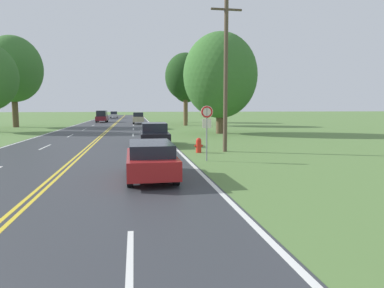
{
  "coord_description": "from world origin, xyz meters",
  "views": [
    {
      "loc": [
        2.95,
        1.93,
        2.61
      ],
      "look_at": [
        5.27,
        15.6,
        1.12
      ],
      "focal_mm": 32.0,
      "sensor_mm": 36.0,
      "label": 1
    }
  ],
  "objects_px": {
    "fire_hydrant": "(199,145)",
    "traffic_sign": "(207,119)",
    "tree_far_back": "(186,86)",
    "car_silver_suv_horizon": "(114,114)",
    "car_dark_grey_suv_distant": "(104,115)",
    "tree_behind_sign": "(13,69)",
    "tree_left_verge": "(185,77)",
    "car_black_sedan_mid_near": "(154,134)",
    "car_maroon_van_receding": "(102,116)",
    "car_champagne_suv_mid_far": "(139,118)",
    "tree_mid_treeline": "(220,76)",
    "car_red_hatchback_approaching": "(151,159)"
  },
  "relations": [
    {
      "from": "fire_hydrant",
      "to": "traffic_sign",
      "type": "height_order",
      "value": "traffic_sign"
    },
    {
      "from": "tree_far_back",
      "to": "car_silver_suv_horizon",
      "type": "xyz_separation_m",
      "value": [
        -13.73,
        26.86,
        -5.29
      ]
    },
    {
      "from": "car_dark_grey_suv_distant",
      "to": "tree_behind_sign",
      "type": "bearing_deg",
      "value": 162.12
    },
    {
      "from": "tree_left_verge",
      "to": "car_dark_grey_suv_distant",
      "type": "bearing_deg",
      "value": 114.8
    },
    {
      "from": "tree_left_verge",
      "to": "tree_far_back",
      "type": "bearing_deg",
      "value": 80.65
    },
    {
      "from": "tree_far_back",
      "to": "car_silver_suv_horizon",
      "type": "distance_m",
      "value": 30.63
    },
    {
      "from": "fire_hydrant",
      "to": "tree_left_verge",
      "type": "height_order",
      "value": "tree_left_verge"
    },
    {
      "from": "car_black_sedan_mid_near",
      "to": "car_maroon_van_receding",
      "type": "bearing_deg",
      "value": -169.24
    },
    {
      "from": "car_champagne_suv_mid_far",
      "to": "car_silver_suv_horizon",
      "type": "relative_size",
      "value": 1.07
    },
    {
      "from": "tree_behind_sign",
      "to": "car_champagne_suv_mid_far",
      "type": "bearing_deg",
      "value": 21.74
    },
    {
      "from": "tree_far_back",
      "to": "tree_mid_treeline",
      "type": "bearing_deg",
      "value": -91.13
    },
    {
      "from": "tree_mid_treeline",
      "to": "car_red_hatchback_approaching",
      "type": "height_order",
      "value": "tree_mid_treeline"
    },
    {
      "from": "fire_hydrant",
      "to": "car_red_hatchback_approaching",
      "type": "distance_m",
      "value": 7.46
    },
    {
      "from": "tree_left_verge",
      "to": "tree_far_back",
      "type": "distance_m",
      "value": 10.11
    },
    {
      "from": "car_red_hatchback_approaching",
      "to": "car_silver_suv_horizon",
      "type": "distance_m",
      "value": 73.1
    },
    {
      "from": "fire_hydrant",
      "to": "car_maroon_van_receding",
      "type": "relative_size",
      "value": 0.2
    },
    {
      "from": "traffic_sign",
      "to": "tree_left_verge",
      "type": "relative_size",
      "value": 0.26
    },
    {
      "from": "tree_mid_treeline",
      "to": "car_silver_suv_horizon",
      "type": "height_order",
      "value": "tree_mid_treeline"
    },
    {
      "from": "car_dark_grey_suv_distant",
      "to": "car_silver_suv_horizon",
      "type": "height_order",
      "value": "car_dark_grey_suv_distant"
    },
    {
      "from": "car_red_hatchback_approaching",
      "to": "car_champagne_suv_mid_far",
      "type": "bearing_deg",
      "value": 179.23
    },
    {
      "from": "tree_mid_treeline",
      "to": "car_black_sedan_mid_near",
      "type": "distance_m",
      "value": 12.95
    },
    {
      "from": "tree_left_verge",
      "to": "tree_far_back",
      "type": "height_order",
      "value": "tree_left_verge"
    },
    {
      "from": "car_silver_suv_horizon",
      "to": "traffic_sign",
      "type": "bearing_deg",
      "value": -175.58
    },
    {
      "from": "tree_left_verge",
      "to": "tree_behind_sign",
      "type": "distance_m",
      "value": 22.65
    },
    {
      "from": "traffic_sign",
      "to": "tree_far_back",
      "type": "bearing_deg",
      "value": 82.65
    },
    {
      "from": "traffic_sign",
      "to": "car_dark_grey_suv_distant",
      "type": "xyz_separation_m",
      "value": [
        -10.15,
        62.64,
        -1.08
      ]
    },
    {
      "from": "traffic_sign",
      "to": "car_maroon_van_receding",
      "type": "relative_size",
      "value": 0.64
    },
    {
      "from": "fire_hydrant",
      "to": "car_dark_grey_suv_distant",
      "type": "height_order",
      "value": "car_dark_grey_suv_distant"
    },
    {
      "from": "tree_behind_sign",
      "to": "car_silver_suv_horizon",
      "type": "height_order",
      "value": "tree_behind_sign"
    },
    {
      "from": "tree_left_verge",
      "to": "car_maroon_van_receding",
      "type": "relative_size",
      "value": 2.44
    },
    {
      "from": "tree_far_back",
      "to": "car_black_sedan_mid_near",
      "type": "height_order",
      "value": "tree_far_back"
    },
    {
      "from": "tree_left_verge",
      "to": "car_black_sedan_mid_near",
      "type": "distance_m",
      "value": 26.48
    },
    {
      "from": "car_dark_grey_suv_distant",
      "to": "tree_left_verge",
      "type": "bearing_deg",
      "value": -157.23
    },
    {
      "from": "car_champagne_suv_mid_far",
      "to": "tree_left_verge",
      "type": "bearing_deg",
      "value": 48.92
    },
    {
      "from": "car_black_sedan_mid_near",
      "to": "car_champagne_suv_mid_far",
      "type": "relative_size",
      "value": 0.91
    },
    {
      "from": "tree_far_back",
      "to": "car_red_hatchback_approaching",
      "type": "xyz_separation_m",
      "value": [
        -8.34,
        -46.04,
        -5.43
      ]
    },
    {
      "from": "fire_hydrant",
      "to": "tree_mid_treeline",
      "type": "xyz_separation_m",
      "value": [
        4.78,
        13.9,
        5.27
      ]
    },
    {
      "from": "tree_mid_treeline",
      "to": "tree_left_verge",
      "type": "bearing_deg",
      "value": 94.23
    },
    {
      "from": "tree_far_back",
      "to": "car_black_sedan_mid_near",
      "type": "bearing_deg",
      "value": -102.19
    },
    {
      "from": "traffic_sign",
      "to": "car_champagne_suv_mid_far",
      "type": "height_order",
      "value": "traffic_sign"
    },
    {
      "from": "car_maroon_van_receding",
      "to": "fire_hydrant",
      "type": "bearing_deg",
      "value": -166.56
    },
    {
      "from": "tree_behind_sign",
      "to": "car_black_sedan_mid_near",
      "type": "relative_size",
      "value": 2.73
    },
    {
      "from": "car_red_hatchback_approaching",
      "to": "car_black_sedan_mid_near",
      "type": "relative_size",
      "value": 0.95
    },
    {
      "from": "tree_far_back",
      "to": "car_dark_grey_suv_distant",
      "type": "relative_size",
      "value": 2.11
    },
    {
      "from": "traffic_sign",
      "to": "tree_left_verge",
      "type": "xyz_separation_m",
      "value": [
        3.83,
        32.41,
        4.87
      ]
    },
    {
      "from": "tree_left_verge",
      "to": "car_silver_suv_horizon",
      "type": "height_order",
      "value": "tree_left_verge"
    },
    {
      "from": "traffic_sign",
      "to": "tree_left_verge",
      "type": "distance_m",
      "value": 32.99
    },
    {
      "from": "tree_left_verge",
      "to": "car_maroon_van_receding",
      "type": "distance_m",
      "value": 18.91
    },
    {
      "from": "traffic_sign",
      "to": "car_dark_grey_suv_distant",
      "type": "bearing_deg",
      "value": 99.2
    },
    {
      "from": "tree_left_verge",
      "to": "tree_mid_treeline",
      "type": "relative_size",
      "value": 1.03
    }
  ]
}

